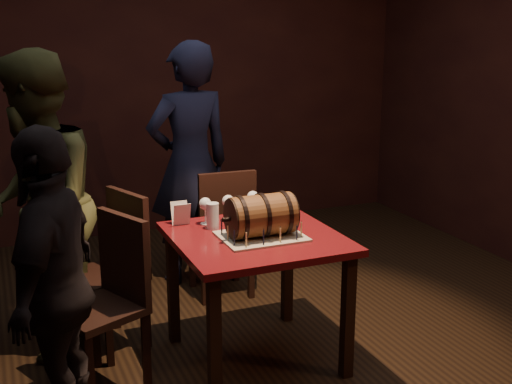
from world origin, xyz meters
TOP-DOWN VIEW (x-y plane):
  - room_shell at (0.00, 0.00)m, footprint 5.04×5.04m
  - pub_table at (-0.03, -0.12)m, footprint 0.90×0.90m
  - cake_board at (-0.02, -0.16)m, footprint 0.45×0.35m
  - barrel_cake at (-0.02, -0.16)m, footprint 0.41×0.25m
  - birthday_candles at (-0.02, -0.16)m, footprint 0.40×0.30m
  - wine_glass_left at (-0.23, 0.18)m, footprint 0.07×0.07m
  - wine_glass_mid at (-0.08, 0.18)m, footprint 0.07×0.07m
  - wine_glass_right at (0.09, 0.22)m, footprint 0.07×0.07m
  - pint_of_ale at (-0.21, 0.09)m, footprint 0.07×0.07m
  - menu_card at (-0.36, 0.23)m, footprint 0.10×0.05m
  - chair_back at (0.10, 0.78)m, footprint 0.42×0.42m
  - chair_left_rear at (-0.73, 0.39)m, footprint 0.52×0.52m
  - chair_left_front at (-0.84, -0.07)m, footprint 0.53×0.53m
  - person_back at (-0.01, 1.19)m, footprint 0.70×0.50m
  - person_left_rear at (-1.13, 0.49)m, footprint 0.78×0.94m
  - person_left_front at (-1.14, -0.41)m, footprint 0.69×0.94m

SIDE VIEW (x-z plane):
  - chair_back at x=0.10m, z-range 0.06..0.99m
  - chair_left_rear at x=-0.73m, z-range 0.06..0.99m
  - chair_left_front at x=-0.84m, z-range 0.06..0.99m
  - pub_table at x=-0.03m, z-range 0.27..1.02m
  - person_left_front at x=-1.14m, z-range 0.00..1.48m
  - cake_board at x=-0.02m, z-range 0.75..0.76m
  - birthday_candles at x=-0.02m, z-range 0.76..0.85m
  - menu_card at x=-0.36m, z-range 0.75..0.88m
  - pint_of_ale at x=-0.21m, z-range 0.75..0.90m
  - wine_glass_mid at x=-0.08m, z-range 0.79..0.95m
  - wine_glass_left at x=-0.23m, z-range 0.79..0.95m
  - wine_glass_right at x=0.09m, z-range 0.79..0.95m
  - barrel_cake at x=-0.02m, z-range 0.75..1.00m
  - person_left_rear at x=-1.13m, z-range 0.00..1.76m
  - person_back at x=-0.01m, z-range 0.00..1.78m
  - room_shell at x=0.00m, z-range 0.00..2.80m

